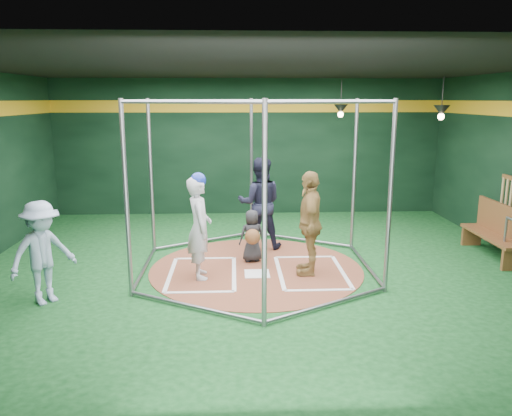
{
  "coord_description": "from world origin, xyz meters",
  "views": [
    {
      "loc": [
        -0.39,
        -8.5,
        2.99
      ],
      "look_at": [
        0.0,
        0.1,
        1.1
      ],
      "focal_mm": 35.0,
      "sensor_mm": 36.0,
      "label": 1
    }
  ],
  "objects_px": {
    "batter_figure": "(199,226)",
    "visitor_leopard": "(310,223)",
    "umpire": "(260,203)",
    "dugout_bench": "(496,230)"
  },
  "relations": [
    {
      "from": "batter_figure",
      "to": "visitor_leopard",
      "type": "bearing_deg",
      "value": 3.4
    },
    {
      "from": "visitor_leopard",
      "to": "umpire",
      "type": "height_order",
      "value": "umpire"
    },
    {
      "from": "batter_figure",
      "to": "visitor_leopard",
      "type": "distance_m",
      "value": 1.88
    },
    {
      "from": "umpire",
      "to": "dugout_bench",
      "type": "relative_size",
      "value": 1.04
    },
    {
      "from": "umpire",
      "to": "dugout_bench",
      "type": "bearing_deg",
      "value": 173.65
    },
    {
      "from": "batter_figure",
      "to": "dugout_bench",
      "type": "bearing_deg",
      "value": 9.08
    },
    {
      "from": "batter_figure",
      "to": "dugout_bench",
      "type": "xyz_separation_m",
      "value": [
        5.6,
        0.9,
        -0.38
      ]
    },
    {
      "from": "visitor_leopard",
      "to": "dugout_bench",
      "type": "relative_size",
      "value": 1.01
    },
    {
      "from": "visitor_leopard",
      "to": "dugout_bench",
      "type": "distance_m",
      "value": 3.83
    },
    {
      "from": "batter_figure",
      "to": "umpire",
      "type": "distance_m",
      "value": 2.01
    }
  ]
}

